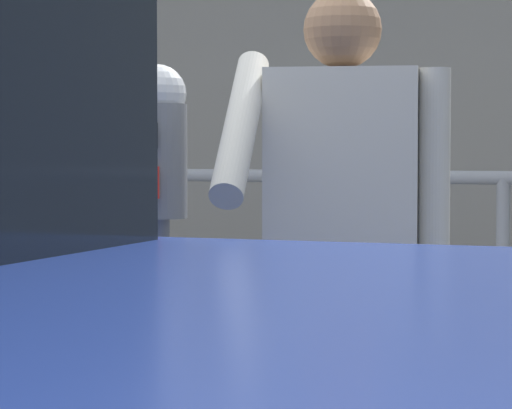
% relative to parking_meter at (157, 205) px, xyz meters
% --- Properties ---
extents(parking_meter, '(0.17, 0.18, 1.45)m').
position_rel_parking_meter_xyz_m(parking_meter, '(0.00, 0.00, 0.00)').
color(parking_meter, slate).
rests_on(parking_meter, sidewalk_curb).
extents(pedestrian_at_meter, '(0.61, 0.67, 1.66)m').
position_rel_parking_meter_xyz_m(pedestrian_at_meter, '(0.49, 0.18, -0.11)').
color(pedestrian_at_meter, black).
rests_on(pedestrian_at_meter, sidewalk_curb).
extents(background_railing, '(24.06, 0.06, 1.12)m').
position_rel_parking_meter_xyz_m(background_railing, '(-0.31, 2.14, -0.26)').
color(background_railing, gray).
rests_on(background_railing, sidewalk_curb).
extents(backdrop_wall, '(32.00, 0.50, 3.43)m').
position_rel_parking_meter_xyz_m(backdrop_wall, '(-0.31, 4.18, 0.53)').
color(backdrop_wall, gray).
rests_on(backdrop_wall, ground).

